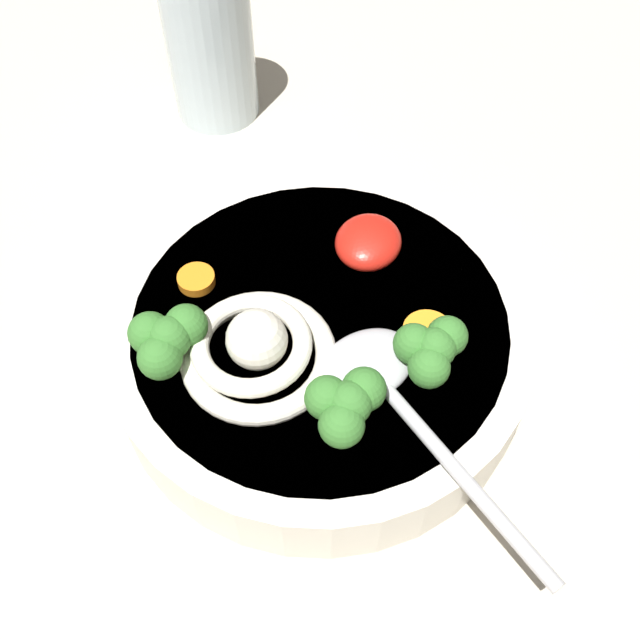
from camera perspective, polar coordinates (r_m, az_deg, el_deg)
The scene contains 11 objects.
table_slab at distance 47.72cm, azimuth -0.41°, elevation -8.47°, with size 133.50×133.50×3.44cm, color #BCB29E.
soup_bowl at distance 46.28cm, azimuth 0.00°, elevation -1.62°, with size 25.81×25.81×4.63cm.
noodle_pile at distance 42.03cm, azimuth -4.83°, elevation -2.02°, with size 9.86×9.67×3.96cm.
soup_spoon at distance 41.24cm, azimuth 4.70°, elevation -4.82°, with size 12.73×15.99×1.60cm.
chili_sauce_dollop at distance 47.08cm, azimuth 3.62°, elevation 6.03°, with size 4.63×4.17×2.09cm, color red.
broccoli_floret_beside_noodles at distance 40.97cm, azimuth 8.56°, elevation -2.25°, with size 4.58×3.94×3.62cm.
broccoli_floret_beside_chili at distance 41.62cm, azimuth -11.72°, elevation -1.45°, with size 4.83×4.16×3.82cm.
broccoli_floret_right at distance 38.65cm, azimuth 1.98°, elevation -6.51°, with size 4.75×4.09×3.76cm.
carrot_slice_far at distance 46.57cm, azimuth -9.51°, elevation 3.10°, with size 2.33×2.33×0.65cm, color orange.
carrot_slice_extra_b at distance 44.05cm, azimuth 8.29°, elevation -0.95°, with size 2.98×2.98×0.54cm, color orange.
drinking_glass at distance 62.58cm, azimuth -8.46°, elevation 20.29°, with size 6.88×6.88×12.57cm, color silver.
Camera 1 is at (20.51, 7.75, 44.11)cm, focal length 41.57 mm.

